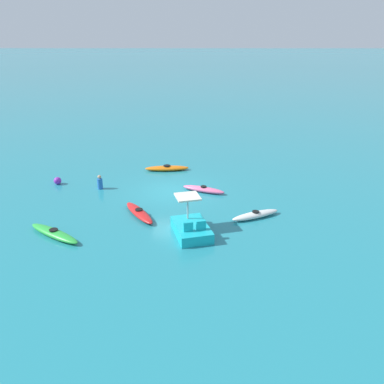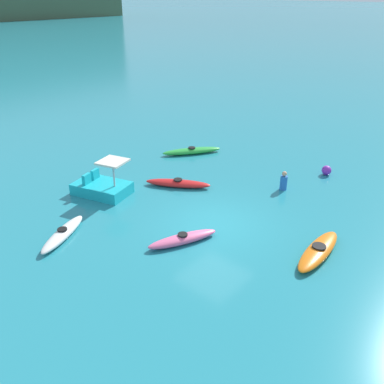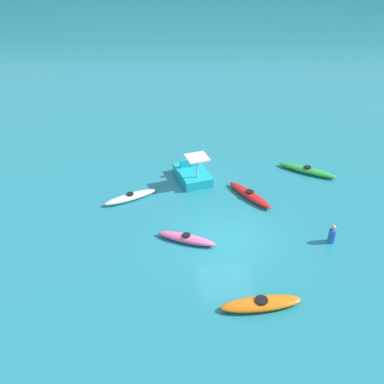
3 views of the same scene
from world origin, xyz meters
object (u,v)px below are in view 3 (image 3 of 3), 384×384
at_px(kayak_red, 250,195).
at_px(pedal_boat_cyan, 193,174).
at_px(kayak_white, 130,197).
at_px(kayak_pink, 186,238).
at_px(kayak_green, 307,170).
at_px(person_near_shore, 332,235).
at_px(kayak_orange, 261,304).

relative_size(kayak_red, pedal_boat_cyan, 1.06).
bearing_deg(kayak_red, kayak_white, 178.08).
bearing_deg(kayak_pink, kayak_white, 126.22).
xyz_separation_m(kayak_green, kayak_red, (-3.64, -2.31, 0.00)).
distance_m(kayak_white, kayak_pink, 4.39).
distance_m(kayak_red, person_near_shore, 4.79).
height_order(kayak_white, person_near_shore, person_near_shore).
xyz_separation_m(kayak_white, kayak_pink, (2.60, -3.55, 0.00)).
height_order(kayak_orange, person_near_shore, person_near_shore).
xyz_separation_m(kayak_pink, person_near_shore, (6.28, -0.46, 0.22)).
distance_m(kayak_pink, person_near_shore, 6.31).
height_order(kayak_green, kayak_white, same).
xyz_separation_m(kayak_orange, kayak_white, (-5.07, 7.55, -0.00)).
distance_m(kayak_orange, kayak_red, 7.41).
bearing_deg(kayak_red, kayak_green, 32.46).
distance_m(kayak_pink, kayak_red, 4.76).
height_order(kayak_orange, pedal_boat_cyan, pedal_boat_cyan).
distance_m(kayak_green, kayak_red, 4.31).
height_order(kayak_green, pedal_boat_cyan, pedal_boat_cyan).
relative_size(kayak_orange, kayak_pink, 1.16).
height_order(kayak_green, kayak_orange, same).
relative_size(kayak_pink, pedal_boat_cyan, 0.98).
height_order(kayak_green, kayak_pink, same).
distance_m(kayak_orange, kayak_white, 9.10).
xyz_separation_m(kayak_green, kayak_white, (-9.62, -2.11, 0.00)).
bearing_deg(person_near_shore, kayak_orange, -137.08).
distance_m(kayak_orange, pedal_boat_cyan, 9.56).
bearing_deg(pedal_boat_cyan, kayak_red, -36.63).
distance_m(kayak_green, kayak_orange, 10.69).
height_order(kayak_red, pedal_boat_cyan, pedal_boat_cyan).
xyz_separation_m(kayak_pink, pedal_boat_cyan, (0.66, 5.37, 0.17)).
bearing_deg(kayak_green, kayak_orange, -115.25).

